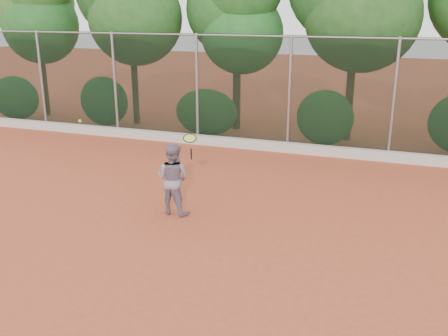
% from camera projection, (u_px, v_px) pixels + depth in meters
% --- Properties ---
extents(ground, '(80.00, 80.00, 0.00)m').
position_uv_depth(ground, '(206.00, 247.00, 9.27)').
color(ground, '#B74A2B').
rests_on(ground, ground).
extents(concrete_curb, '(24.00, 0.20, 0.30)m').
position_uv_depth(concrete_curb, '(286.00, 147.00, 15.36)').
color(concrete_curb, beige).
rests_on(concrete_curb, ground).
extents(tennis_player, '(0.81, 0.67, 1.55)m').
position_uv_depth(tennis_player, '(173.00, 179.00, 10.61)').
color(tennis_player, slate).
rests_on(tennis_player, ground).
extents(chainlink_fence, '(24.09, 0.09, 3.50)m').
position_uv_depth(chainlink_fence, '(289.00, 91.00, 14.99)').
color(chainlink_fence, black).
rests_on(chainlink_fence, ground).
extents(foliage_backdrop, '(23.70, 3.63, 7.55)m').
position_uv_depth(foliage_backdrop, '(289.00, 3.00, 16.16)').
color(foliage_backdrop, '#482A1B').
rests_on(foliage_backdrop, ground).
extents(tennis_racket, '(0.36, 0.35, 0.56)m').
position_uv_depth(tennis_racket, '(190.00, 140.00, 10.10)').
color(tennis_racket, black).
rests_on(tennis_racket, ground).
extents(tennis_ball_in_flight, '(0.07, 0.07, 0.07)m').
position_uv_depth(tennis_ball_in_flight, '(80.00, 121.00, 10.98)').
color(tennis_ball_in_flight, '#B8D330').
rests_on(tennis_ball_in_flight, ground).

